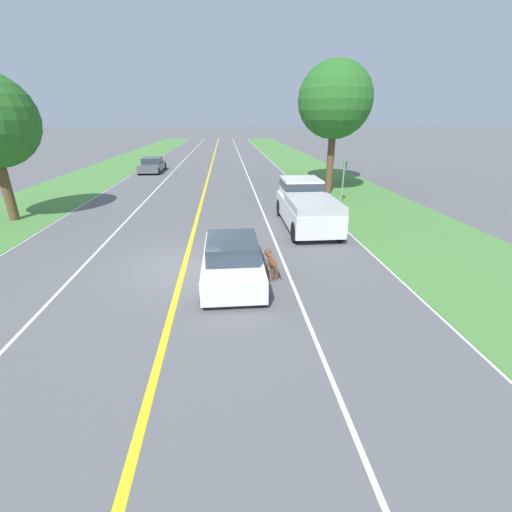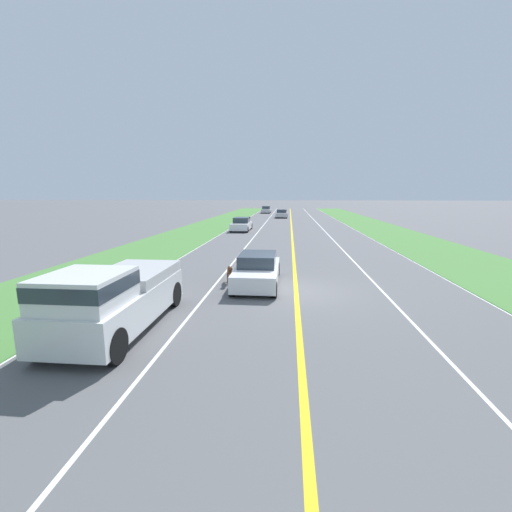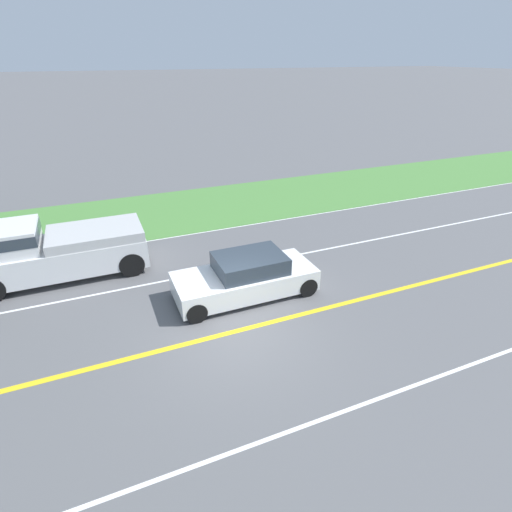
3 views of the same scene
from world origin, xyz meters
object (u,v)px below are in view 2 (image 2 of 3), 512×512
Objects in this scene: ego_car at (257,270)px; car_trailing_mid at (282,214)px; dog at (230,272)px; pickup_truck at (114,297)px; car_trailing_near at (242,224)px; car_trailing_far at (266,210)px.

ego_car reaches higher than car_trailing_mid.
ego_car is at bearing 89.78° from car_trailing_mid.
car_trailing_mid reaches higher than dog.
car_trailing_near is at bearing -89.71° from pickup_truck.
car_trailing_mid is (-0.16, -42.95, -0.00)m from ego_car.
ego_car is 0.81× the size of pickup_truck.
car_trailing_near reaches higher than dog.
dog is at bearing -113.03° from pickup_truck.
car_trailing_near is 34.40m from car_trailing_far.
pickup_truck reaches higher than dog.
ego_car is 3.74× the size of dog.
car_trailing_mid is at bearing 104.49° from car_trailing_far.
pickup_truck is 61.99m from car_trailing_far.
dog is (1.23, -0.04, -0.09)m from ego_car.
pickup_truck is at bearing 56.90° from ego_car.
dog is at bearing -2.03° from ego_car.
dog is 6.05m from pickup_truck.
car_trailing_mid is at bearing -104.22° from dog.
pickup_truck is 1.25× the size of car_trailing_mid.
car_trailing_near reaches higher than ego_car.
dog is 0.22× the size of pickup_truck.
dog is 56.47m from car_trailing_far.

